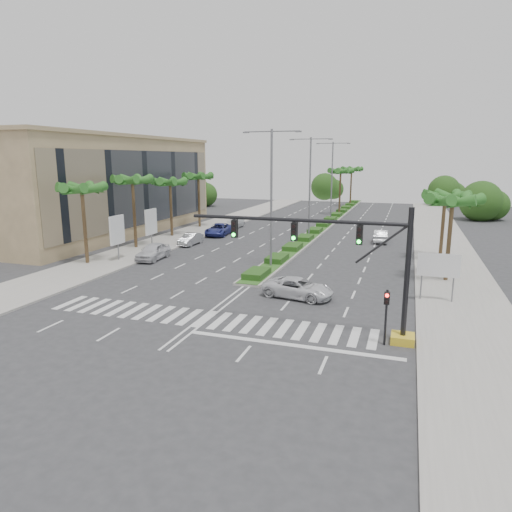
{
  "coord_description": "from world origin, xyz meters",
  "views": [
    {
      "loc": [
        11.35,
        -23.97,
        9.57
      ],
      "look_at": [
        1.59,
        5.09,
        3.0
      ],
      "focal_mm": 32.0,
      "sensor_mm": 36.0,
      "label": 1
    }
  ],
  "objects_px": {
    "car_parked_c": "(219,229)",
    "car_parked_d": "(235,223)",
    "car_right": "(381,236)",
    "car_parked_b": "(190,239)",
    "car_crossing": "(298,288)",
    "car_parked_a": "(153,251)"
  },
  "relations": [
    {
      "from": "car_parked_a",
      "to": "car_parked_b",
      "type": "height_order",
      "value": "car_parked_a"
    },
    {
      "from": "car_crossing",
      "to": "car_parked_a",
      "type": "bearing_deg",
      "value": 75.0
    },
    {
      "from": "car_parked_d",
      "to": "car_right",
      "type": "height_order",
      "value": "car_right"
    },
    {
      "from": "car_parked_a",
      "to": "car_parked_c",
      "type": "bearing_deg",
      "value": 84.62
    },
    {
      "from": "car_parked_c",
      "to": "car_right",
      "type": "distance_m",
      "value": 19.91
    },
    {
      "from": "car_parked_b",
      "to": "car_right",
      "type": "bearing_deg",
      "value": 23.78
    },
    {
      "from": "car_parked_d",
      "to": "car_crossing",
      "type": "distance_m",
      "value": 33.63
    },
    {
      "from": "car_parked_d",
      "to": "car_crossing",
      "type": "height_order",
      "value": "car_crossing"
    },
    {
      "from": "car_parked_d",
      "to": "car_crossing",
      "type": "bearing_deg",
      "value": -60.72
    },
    {
      "from": "car_parked_c",
      "to": "car_parked_d",
      "type": "xyz_separation_m",
      "value": [
        -0.44,
        6.77,
        -0.08
      ]
    },
    {
      "from": "car_right",
      "to": "car_parked_c",
      "type": "bearing_deg",
      "value": 3.0
    },
    {
      "from": "car_parked_a",
      "to": "car_parked_d",
      "type": "height_order",
      "value": "car_parked_a"
    },
    {
      "from": "car_parked_c",
      "to": "car_crossing",
      "type": "height_order",
      "value": "car_parked_c"
    },
    {
      "from": "car_parked_d",
      "to": "car_parked_b",
      "type": "bearing_deg",
      "value": -89.45
    },
    {
      "from": "car_parked_c",
      "to": "car_right",
      "type": "bearing_deg",
      "value": -0.79
    },
    {
      "from": "car_right",
      "to": "car_parked_b",
      "type": "bearing_deg",
      "value": 21.6
    },
    {
      "from": "car_parked_a",
      "to": "car_parked_c",
      "type": "distance_m",
      "value": 15.16
    },
    {
      "from": "car_parked_b",
      "to": "car_parked_c",
      "type": "relative_size",
      "value": 0.75
    },
    {
      "from": "car_parked_b",
      "to": "car_crossing",
      "type": "bearing_deg",
      "value": -43.23
    },
    {
      "from": "car_parked_d",
      "to": "car_parked_a",
      "type": "bearing_deg",
      "value": -89.33
    },
    {
      "from": "car_parked_a",
      "to": "car_crossing",
      "type": "bearing_deg",
      "value": -29.03
    },
    {
      "from": "car_crossing",
      "to": "car_right",
      "type": "xyz_separation_m",
      "value": [
        4.14,
        24.24,
        0.03
      ]
    }
  ]
}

